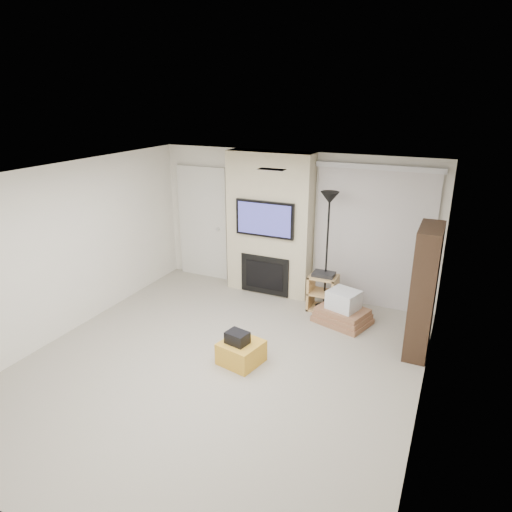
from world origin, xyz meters
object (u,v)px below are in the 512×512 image
at_px(box_stack, 343,311).
at_px(av_stand, 323,290).
at_px(floor_lamp, 329,218).
at_px(bookshelf, 424,291).
at_px(ottoman, 241,352).

bearing_deg(box_stack, av_stand, 143.26).
height_order(floor_lamp, bookshelf, floor_lamp).
relative_size(av_stand, box_stack, 0.70).
bearing_deg(bookshelf, av_stand, 156.27).
xyz_separation_m(ottoman, bookshelf, (2.10, 1.30, 0.75)).
relative_size(box_stack, bookshelf, 0.53).
bearing_deg(floor_lamp, bookshelf, -25.83).
height_order(ottoman, av_stand, av_stand).
height_order(ottoman, box_stack, box_stack).
height_order(av_stand, bookshelf, bookshelf).
xyz_separation_m(floor_lamp, box_stack, (0.41, -0.38, -1.35)).
distance_m(ottoman, floor_lamp, 2.54).
distance_m(floor_lamp, av_stand, 1.21).
relative_size(av_stand, bookshelf, 0.37).
bearing_deg(bookshelf, ottoman, -148.26).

